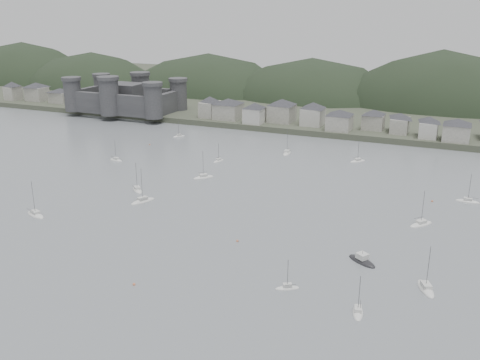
% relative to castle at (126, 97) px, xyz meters
% --- Properties ---
extents(ground, '(900.00, 900.00, 0.00)m').
position_rel_castle_xyz_m(ground, '(120.00, -179.80, -10.96)').
color(ground, slate).
rests_on(ground, ground).
extents(far_shore_land, '(900.00, 250.00, 3.00)m').
position_rel_castle_xyz_m(far_shore_land, '(120.00, 115.20, -9.46)').
color(far_shore_land, '#383D2D').
rests_on(far_shore_land, ground).
extents(forested_ridge, '(851.55, 103.94, 102.57)m').
position_rel_castle_xyz_m(forested_ridge, '(124.83, 89.60, -22.25)').
color(forested_ridge, black).
rests_on(forested_ridge, ground).
extents(castle, '(66.00, 43.00, 20.00)m').
position_rel_castle_xyz_m(castle, '(0.00, 0.00, 0.00)').
color(castle, '#353538').
rests_on(castle, far_shore_land).
extents(waterfront_town, '(451.48, 28.46, 12.92)m').
position_rel_castle_xyz_m(waterfront_town, '(170.59, 3.54, -2.30)').
color(waterfront_town, gray).
rests_on(waterfront_town, far_shore_land).
extents(sailboat_lead, '(5.34, 6.48, 8.84)m').
position_rel_castle_xyz_m(sailboat_lead, '(56.57, -36.02, -10.78)').
color(sailboat_lead, silver).
rests_on(sailboat_lead, ground).
extents(moored_fleet, '(240.63, 163.11, 13.53)m').
position_rel_castle_xyz_m(moored_fleet, '(102.56, -123.42, -10.79)').
color(moored_fleet, silver).
rests_on(moored_fleet, ground).
extents(motor_launch_near, '(9.02, 7.50, 4.08)m').
position_rel_castle_xyz_m(motor_launch_near, '(168.02, -137.14, -10.68)').
color(motor_launch_near, black).
rests_on(motor_launch_near, ground).
extents(mooring_buoys, '(129.96, 140.08, 0.70)m').
position_rel_castle_xyz_m(mooring_buoys, '(115.15, -131.60, -10.81)').
color(mooring_buoys, '#D16F45').
rests_on(mooring_buoys, ground).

